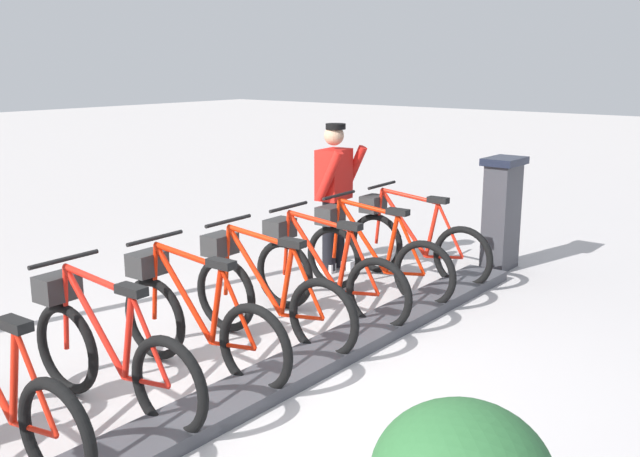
{
  "coord_description": "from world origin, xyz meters",
  "views": [
    {
      "loc": [
        -3.3,
        3.63,
        2.31
      ],
      "look_at": [
        0.5,
        -1.16,
        0.9
      ],
      "focal_mm": 40.5,
      "sensor_mm": 36.0,
      "label": 1
    }
  ],
  "objects_px": {
    "bike_docked_0": "(412,241)",
    "bike_docked_5": "(106,351)",
    "bike_docked_3": "(265,294)",
    "worker_near_rack": "(335,192)",
    "bike_docked_2": "(323,273)",
    "bike_docked_1": "(371,256)",
    "payment_kiosk": "(501,212)",
    "bike_docked_4": "(194,319)"
  },
  "relations": [
    {
      "from": "bike_docked_1",
      "to": "bike_docked_2",
      "type": "bearing_deg",
      "value": 90.0
    },
    {
      "from": "bike_docked_2",
      "to": "bike_docked_5",
      "type": "bearing_deg",
      "value": 90.0
    },
    {
      "from": "bike_docked_3",
      "to": "worker_near_rack",
      "type": "relative_size",
      "value": 1.04
    },
    {
      "from": "bike_docked_1",
      "to": "worker_near_rack",
      "type": "height_order",
      "value": "worker_near_rack"
    },
    {
      "from": "bike_docked_0",
      "to": "bike_docked_2",
      "type": "bearing_deg",
      "value": 90.0
    },
    {
      "from": "bike_docked_4",
      "to": "worker_near_rack",
      "type": "xyz_separation_m",
      "value": [
        0.87,
        -2.87,
        0.48
      ]
    },
    {
      "from": "payment_kiosk",
      "to": "bike_docked_2",
      "type": "height_order",
      "value": "payment_kiosk"
    },
    {
      "from": "bike_docked_1",
      "to": "bike_docked_3",
      "type": "bearing_deg",
      "value": 90.0
    },
    {
      "from": "bike_docked_1",
      "to": "bike_docked_0",
      "type": "bearing_deg",
      "value": -90.0
    },
    {
      "from": "bike_docked_1",
      "to": "bike_docked_3",
      "type": "height_order",
      "value": "same"
    },
    {
      "from": "payment_kiosk",
      "to": "bike_docked_3",
      "type": "relative_size",
      "value": 0.74
    },
    {
      "from": "bike_docked_5",
      "to": "worker_near_rack",
      "type": "bearing_deg",
      "value": -76.65
    },
    {
      "from": "bike_docked_3",
      "to": "bike_docked_5",
      "type": "xyz_separation_m",
      "value": [
        0.0,
        1.56,
        0.0
      ]
    },
    {
      "from": "bike_docked_5",
      "to": "bike_docked_4",
      "type": "bearing_deg",
      "value": -90.0
    },
    {
      "from": "bike_docked_3",
      "to": "bike_docked_4",
      "type": "distance_m",
      "value": 0.78
    },
    {
      "from": "worker_near_rack",
      "to": "bike_docked_2",
      "type": "bearing_deg",
      "value": 123.47
    },
    {
      "from": "payment_kiosk",
      "to": "bike_docked_4",
      "type": "xyz_separation_m",
      "value": [
        0.57,
        4.1,
        -0.24
      ]
    },
    {
      "from": "bike_docked_3",
      "to": "worker_near_rack",
      "type": "bearing_deg",
      "value": -67.49
    },
    {
      "from": "bike_docked_2",
      "to": "bike_docked_5",
      "type": "relative_size",
      "value": 1.0
    },
    {
      "from": "payment_kiosk",
      "to": "worker_near_rack",
      "type": "xyz_separation_m",
      "value": [
        1.44,
        1.23,
        0.24
      ]
    },
    {
      "from": "payment_kiosk",
      "to": "bike_docked_4",
      "type": "bearing_deg",
      "value": 82.06
    },
    {
      "from": "bike_docked_0",
      "to": "bike_docked_3",
      "type": "xyz_separation_m",
      "value": [
        0.0,
        2.34,
        0.0
      ]
    },
    {
      "from": "bike_docked_3",
      "to": "bike_docked_5",
      "type": "distance_m",
      "value": 1.56
    },
    {
      "from": "bike_docked_0",
      "to": "bike_docked_2",
      "type": "distance_m",
      "value": 1.56
    },
    {
      "from": "bike_docked_0",
      "to": "bike_docked_5",
      "type": "xyz_separation_m",
      "value": [
        0.0,
        3.9,
        0.0
      ]
    },
    {
      "from": "bike_docked_1",
      "to": "bike_docked_4",
      "type": "distance_m",
      "value": 2.34
    },
    {
      "from": "bike_docked_0",
      "to": "worker_near_rack",
      "type": "bearing_deg",
      "value": 16.05
    },
    {
      "from": "bike_docked_5",
      "to": "bike_docked_2",
      "type": "bearing_deg",
      "value": -90.0
    },
    {
      "from": "payment_kiosk",
      "to": "bike_docked_2",
      "type": "relative_size",
      "value": 0.74
    },
    {
      "from": "bike_docked_3",
      "to": "payment_kiosk",
      "type": "bearing_deg",
      "value": -99.78
    },
    {
      "from": "worker_near_rack",
      "to": "bike_docked_3",
      "type": "bearing_deg",
      "value": 112.51
    },
    {
      "from": "payment_kiosk",
      "to": "bike_docked_5",
      "type": "bearing_deg",
      "value": 83.31
    },
    {
      "from": "bike_docked_0",
      "to": "bike_docked_5",
      "type": "bearing_deg",
      "value": 90.0
    },
    {
      "from": "bike_docked_3",
      "to": "bike_docked_0",
      "type": "bearing_deg",
      "value": -90.0
    },
    {
      "from": "bike_docked_2",
      "to": "worker_near_rack",
      "type": "relative_size",
      "value": 1.04
    },
    {
      "from": "payment_kiosk",
      "to": "bike_docked_2",
      "type": "bearing_deg",
      "value": 77.31
    },
    {
      "from": "bike_docked_0",
      "to": "bike_docked_1",
      "type": "height_order",
      "value": "same"
    },
    {
      "from": "payment_kiosk",
      "to": "bike_docked_0",
      "type": "bearing_deg",
      "value": 59.75
    },
    {
      "from": "bike_docked_0",
      "to": "bike_docked_3",
      "type": "bearing_deg",
      "value": 90.0
    },
    {
      "from": "bike_docked_3",
      "to": "bike_docked_4",
      "type": "relative_size",
      "value": 1.0
    },
    {
      "from": "payment_kiosk",
      "to": "bike_docked_5",
      "type": "distance_m",
      "value": 4.92
    },
    {
      "from": "bike_docked_0",
      "to": "worker_near_rack",
      "type": "height_order",
      "value": "worker_near_rack"
    }
  ]
}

